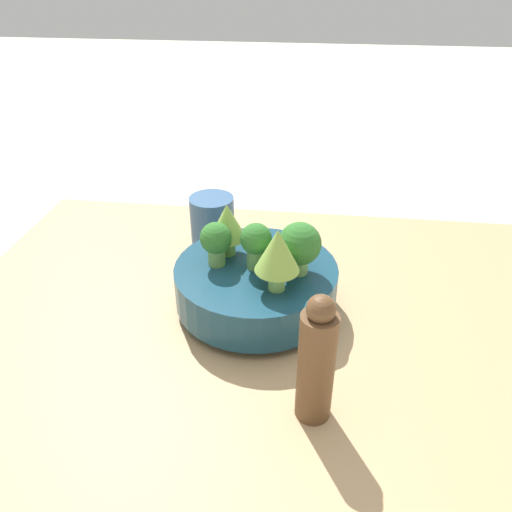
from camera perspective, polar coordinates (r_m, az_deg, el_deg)
The scene contains 10 objects.
ground_plane at distance 0.83m, azimuth 2.32°, elevation -9.48°, with size 6.00×6.00×0.00m, color beige.
table at distance 0.82m, azimuth 2.35°, elevation -8.45°, with size 1.09×0.78×0.04m.
bowl at distance 0.81m, azimuth -0.00°, elevation -3.25°, with size 0.26×0.26×0.08m.
romanesco_piece_near at distance 0.80m, azimuth -3.29°, elevation 3.76°, with size 0.06×0.06×0.09m.
broccoli_floret_left at distance 0.75m, azimuth 4.99°, elevation 1.21°, with size 0.07×0.07×0.08m.
broccoli_floret_center at distance 0.77m, azimuth -0.00°, elevation 1.55°, with size 0.05×0.05×0.08m.
romanesco_piece_far at distance 0.71m, azimuth 2.74°, elevation 0.40°, with size 0.07×0.07×0.10m.
broccoli_floret_right at distance 0.78m, azimuth -4.61°, elevation 1.75°, with size 0.05×0.05×0.07m.
cup at distance 1.00m, azimuth -5.02°, elevation 4.12°, with size 0.09×0.09×0.10m.
pepper_mill at distance 0.61m, azimuth 6.92°, elevation -11.88°, with size 0.05×0.05×0.18m.
Camera 1 is at (-0.05, 0.62, 0.55)m, focal length 35.00 mm.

